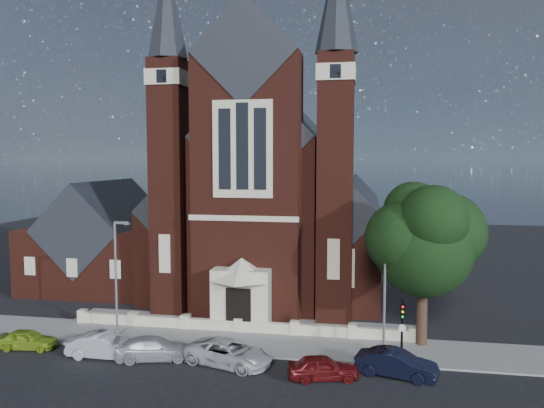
{
  "coord_description": "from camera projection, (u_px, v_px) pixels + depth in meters",
  "views": [
    {
      "loc": [
        8.74,
        -29.22,
        12.28
      ],
      "look_at": [
        1.43,
        12.0,
        8.73
      ],
      "focal_mm": 35.0,
      "sensor_mm": 36.0,
      "label": 1
    }
  ],
  "objects": [
    {
      "name": "pavement_strip",
      "position": [
        232.0,
        342.0,
        35.64
      ],
      "size": [
        60.0,
        5.0,
        0.12
      ],
      "primitive_type": "cube",
      "color": "gray",
      "rests_on": "ground"
    },
    {
      "name": "car_silver_b",
      "position": [
        154.0,
        348.0,
        32.49
      ],
      "size": [
        5.1,
        3.16,
        1.38
      ],
      "primitive_type": "imported",
      "rotation": [
        0.0,
        0.0,
        1.85
      ],
      "color": "#ADAFB5",
      "rests_on": "ground"
    },
    {
      "name": "forecourt_wall",
      "position": [
        239.0,
        333.0,
        37.6
      ],
      "size": [
        24.0,
        0.4,
        0.9
      ],
      "primitive_type": "cube",
      "color": "beige",
      "rests_on": "ground"
    },
    {
      "name": "traffic_signal",
      "position": [
        402.0,
        323.0,
        31.48
      ],
      "size": [
        0.28,
        0.42,
        4.0
      ],
      "color": "black",
      "rests_on": "ground"
    },
    {
      "name": "parish_hall",
      "position": [
        106.0,
        245.0,
        51.33
      ],
      "size": [
        12.0,
        12.2,
        10.24
      ],
      "color": "#481C13",
      "rests_on": "ground"
    },
    {
      "name": "street_lamp_right",
      "position": [
        386.0,
        283.0,
        33.01
      ],
      "size": [
        1.16,
        0.22,
        8.09
      ],
      "color": "gray",
      "rests_on": "ground"
    },
    {
      "name": "ground",
      "position": [
        262.0,
        301.0,
        45.94
      ],
      "size": [
        120.0,
        120.0,
        0.0
      ],
      "primitive_type": "plane",
      "color": "black",
      "rests_on": "ground"
    },
    {
      "name": "car_lime_van",
      "position": [
        27.0,
        339.0,
        34.28
      ],
      "size": [
        3.88,
        1.85,
        1.28
      ],
      "primitive_type": "imported",
      "rotation": [
        0.0,
        0.0,
        1.66
      ],
      "color": "#81A320",
      "rests_on": "ground"
    },
    {
      "name": "forecourt_paving",
      "position": [
        245.0,
        324.0,
        39.57
      ],
      "size": [
        26.0,
        3.0,
        0.14
      ],
      "primitive_type": "cube",
      "color": "gray",
      "rests_on": "ground"
    },
    {
      "name": "church",
      "position": [
        277.0,
        200.0,
        53.05
      ],
      "size": [
        20.01,
        34.9,
        29.2
      ],
      "color": "#481C13",
      "rests_on": "ground"
    },
    {
      "name": "car_navy",
      "position": [
        396.0,
        364.0,
        29.91
      ],
      "size": [
        4.82,
        2.69,
        1.5
      ],
      "primitive_type": "imported",
      "rotation": [
        0.0,
        0.0,
        1.32
      ],
      "color": "black",
      "rests_on": "ground"
    },
    {
      "name": "car_silver_a",
      "position": [
        105.0,
        346.0,
        32.77
      ],
      "size": [
        4.64,
        1.65,
        1.52
      ],
      "primitive_type": "imported",
      "rotation": [
        0.0,
        0.0,
        1.58
      ],
      "color": "#ABADB3",
      "rests_on": "ground"
    },
    {
      "name": "car_dark_red",
      "position": [
        323.0,
        367.0,
        29.56
      ],
      "size": [
        4.25,
        2.48,
        1.36
      ],
      "primitive_type": "imported",
      "rotation": [
        0.0,
        0.0,
        1.8
      ],
      "color": "maroon",
      "rests_on": "ground"
    },
    {
      "name": "street_tree",
      "position": [
        426.0,
        242.0,
        34.05
      ],
      "size": [
        6.4,
        6.6,
        10.7
      ],
      "color": "black",
      "rests_on": "ground"
    },
    {
      "name": "car_white_suv",
      "position": [
        229.0,
        353.0,
        31.59
      ],
      "size": [
        5.85,
        3.92,
        1.49
      ],
      "primitive_type": "imported",
      "rotation": [
        0.0,
        0.0,
        1.28
      ],
      "color": "silver",
      "rests_on": "ground"
    },
    {
      "name": "street_lamp_left",
      "position": [
        117.0,
        272.0,
        36.14
      ],
      "size": [
        1.16,
        0.22,
        8.09
      ],
      "color": "gray",
      "rests_on": "ground"
    }
  ]
}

